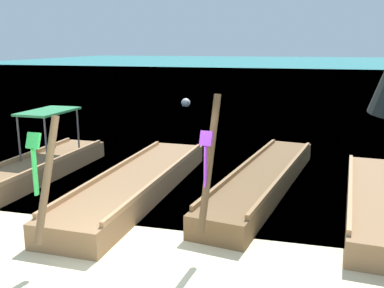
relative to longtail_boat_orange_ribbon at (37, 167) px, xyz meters
name	(u,v)px	position (x,y,z in m)	size (l,w,h in m)	color
ground	(127,281)	(4.30, -4.20, -0.31)	(120.00, 120.00, 0.00)	beige
sea_water	(288,68)	(4.30, 57.73, -0.30)	(120.00, 120.00, 0.00)	teal
longtail_boat_orange_ribbon	(37,167)	(0.00, 0.00, 0.00)	(1.38, 5.86, 2.56)	olive
longtail_boat_green_ribbon	(138,183)	(3.04, -0.52, -0.05)	(1.62, 7.15, 2.38)	olive
longtail_boat_violet_ribbon	(263,179)	(5.89, 0.54, -0.05)	(2.27, 7.36, 2.68)	brown
longtail_boat_pink_ribbon	(380,201)	(8.40, -0.36, -0.05)	(1.85, 6.14, 2.51)	olive
mooring_buoy_near	(186,103)	(0.34, 13.67, -0.05)	(0.51, 0.51, 0.51)	white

